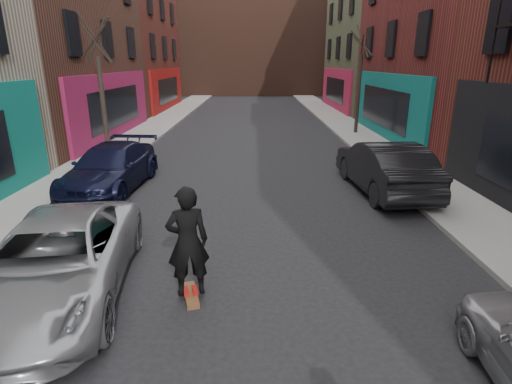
{
  "coord_description": "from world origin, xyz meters",
  "views": [
    {
      "loc": [
        0.27,
        0.65,
        4.09
      ],
      "look_at": [
        0.29,
        8.24,
        1.6
      ],
      "focal_mm": 28.0,
      "sensor_mm": 36.0,
      "label": 1
    }
  ],
  "objects_px": {
    "tree_right_far": "(360,72)",
    "skateboarder": "(188,242)",
    "parked_left_far": "(57,261)",
    "skateboard": "(191,295)",
    "parked_right_end": "(384,167)",
    "tree_left_far": "(100,79)",
    "parked_left_end": "(111,168)"
  },
  "relations": [
    {
      "from": "tree_right_far",
      "to": "skateboarder",
      "type": "height_order",
      "value": "tree_right_far"
    },
    {
      "from": "parked_left_far",
      "to": "skateboard",
      "type": "bearing_deg",
      "value": -9.23
    },
    {
      "from": "skateboarder",
      "to": "parked_right_end",
      "type": "bearing_deg",
      "value": -146.19
    },
    {
      "from": "tree_left_far",
      "to": "skateboarder",
      "type": "xyz_separation_m",
      "value": [
        5.3,
        -11.05,
        -2.27
      ]
    },
    {
      "from": "parked_left_end",
      "to": "parked_right_end",
      "type": "xyz_separation_m",
      "value": [
        9.0,
        -0.26,
        0.11
      ]
    },
    {
      "from": "skateboard",
      "to": "parked_left_end",
      "type": "bearing_deg",
      "value": 103.49
    },
    {
      "from": "parked_left_end",
      "to": "skateboarder",
      "type": "relative_size",
      "value": 2.49
    },
    {
      "from": "parked_left_far",
      "to": "skateboard",
      "type": "xyz_separation_m",
      "value": [
        2.36,
        -0.07,
        -0.66
      ]
    },
    {
      "from": "skateboard",
      "to": "skateboarder",
      "type": "height_order",
      "value": "skateboarder"
    },
    {
      "from": "parked_right_end",
      "to": "skateboard",
      "type": "xyz_separation_m",
      "value": [
        -5.37,
        -6.26,
        -0.79
      ]
    },
    {
      "from": "tree_right_far",
      "to": "skateboard",
      "type": "relative_size",
      "value": 8.5
    },
    {
      "from": "parked_left_end",
      "to": "skateboard",
      "type": "height_order",
      "value": "parked_left_end"
    },
    {
      "from": "parked_left_far",
      "to": "parked_right_end",
      "type": "relative_size",
      "value": 1.01
    },
    {
      "from": "parked_left_end",
      "to": "skateboarder",
      "type": "bearing_deg",
      "value": -57.18
    },
    {
      "from": "tree_right_far",
      "to": "parked_right_end",
      "type": "relative_size",
      "value": 1.34
    },
    {
      "from": "parked_left_far",
      "to": "skateboarder",
      "type": "bearing_deg",
      "value": -9.23
    },
    {
      "from": "parked_right_end",
      "to": "skateboard",
      "type": "bearing_deg",
      "value": 44.94
    },
    {
      "from": "parked_left_end",
      "to": "parked_right_end",
      "type": "bearing_deg",
      "value": 2.1
    },
    {
      "from": "parked_left_end",
      "to": "skateboard",
      "type": "relative_size",
      "value": 6.3
    },
    {
      "from": "tree_left_far",
      "to": "skateboarder",
      "type": "bearing_deg",
      "value": -64.35
    },
    {
      "from": "parked_right_end",
      "to": "skateboarder",
      "type": "height_order",
      "value": "skateboarder"
    },
    {
      "from": "parked_left_far",
      "to": "skateboarder",
      "type": "distance_m",
      "value": 2.4
    },
    {
      "from": "parked_left_end",
      "to": "parked_right_end",
      "type": "distance_m",
      "value": 9.0
    },
    {
      "from": "parked_left_end",
      "to": "skateboard",
      "type": "distance_m",
      "value": 7.49
    },
    {
      "from": "parked_left_far",
      "to": "skateboard",
      "type": "height_order",
      "value": "parked_left_far"
    },
    {
      "from": "parked_left_far",
      "to": "skateboard",
      "type": "relative_size",
      "value": 6.42
    },
    {
      "from": "tree_left_far",
      "to": "parked_right_end",
      "type": "bearing_deg",
      "value": -24.15
    },
    {
      "from": "parked_right_end",
      "to": "skateboard",
      "type": "height_order",
      "value": "parked_right_end"
    },
    {
      "from": "tree_right_far",
      "to": "parked_right_end",
      "type": "xyz_separation_m",
      "value": [
        -1.72,
        -10.79,
        -2.69
      ]
    },
    {
      "from": "parked_left_far",
      "to": "skateboarder",
      "type": "height_order",
      "value": "skateboarder"
    },
    {
      "from": "tree_right_far",
      "to": "parked_right_end",
      "type": "height_order",
      "value": "tree_right_far"
    },
    {
      "from": "tree_right_far",
      "to": "parked_left_far",
      "type": "bearing_deg",
      "value": -119.13
    }
  ]
}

